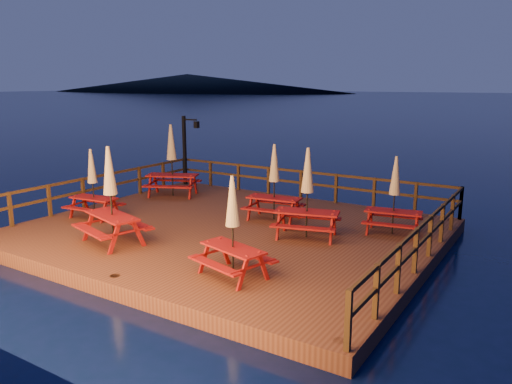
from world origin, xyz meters
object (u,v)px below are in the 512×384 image
Objects in this scene: lamp_post at (187,144)px; picnic_table_2 at (394,194)px; picnic_table_1 at (307,192)px; picnic_table_0 at (111,194)px.

lamp_post reaches higher than picnic_table_2.
picnic_table_1 is at bearing -27.72° from lamp_post.
lamp_post reaches higher than picnic_table_0.
lamp_post is at bearing 131.10° from picnic_table_0.
picnic_table_2 is at bearing -13.85° from lamp_post.
lamp_post is at bearing 156.11° from picnic_table_2.
picnic_table_0 reaches higher than picnic_table_2.
picnic_table_1 is at bearing 53.69° from picnic_table_0.
lamp_post is 8.26m from picnic_table_0.
picnic_table_0 is at bearing -151.51° from picnic_table_2.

